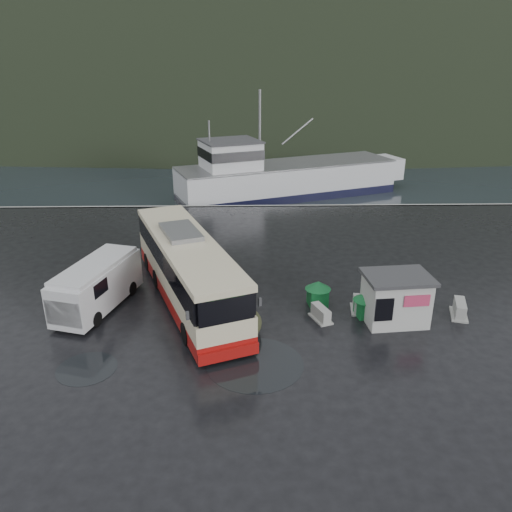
{
  "coord_description": "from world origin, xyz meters",
  "views": [
    {
      "loc": [
        1.02,
        -23.84,
        12.87
      ],
      "look_at": [
        1.62,
        3.65,
        1.7
      ],
      "focal_mm": 35.0,
      "sensor_mm": 36.0,
      "label": 1
    }
  ],
  "objects_px": {
    "jersey_barrier_a": "(320,319)",
    "fishing_trawler": "(287,182)",
    "coach_bus": "(189,299)",
    "waste_bin_left": "(317,305)",
    "jersey_barrier_b": "(357,310)",
    "dome_tent": "(239,335)",
    "waste_bin_right": "(365,316)",
    "ticket_kiosk": "(393,321)",
    "jersey_barrier_c": "(458,316)",
    "white_van": "(100,307)"
  },
  "relations": [
    {
      "from": "white_van",
      "to": "jersey_barrier_b",
      "type": "relative_size",
      "value": 4.4
    },
    {
      "from": "fishing_trawler",
      "to": "waste_bin_left",
      "type": "bearing_deg",
      "value": -112.24
    },
    {
      "from": "jersey_barrier_a",
      "to": "fishing_trawler",
      "type": "distance_m",
      "value": 29.92
    },
    {
      "from": "dome_tent",
      "to": "jersey_barrier_c",
      "type": "bearing_deg",
      "value": 8.4
    },
    {
      "from": "ticket_kiosk",
      "to": "jersey_barrier_b",
      "type": "xyz_separation_m",
      "value": [
        -1.61,
        1.17,
        0.0
      ]
    },
    {
      "from": "white_van",
      "to": "ticket_kiosk",
      "type": "height_order",
      "value": "white_van"
    },
    {
      "from": "jersey_barrier_a",
      "to": "jersey_barrier_b",
      "type": "bearing_deg",
      "value": 24.02
    },
    {
      "from": "jersey_barrier_a",
      "to": "fishing_trawler",
      "type": "height_order",
      "value": "fishing_trawler"
    },
    {
      "from": "ticket_kiosk",
      "to": "jersey_barrier_c",
      "type": "distance_m",
      "value": 3.66
    },
    {
      "from": "white_van",
      "to": "dome_tent",
      "type": "relative_size",
      "value": 2.04
    },
    {
      "from": "waste_bin_left",
      "to": "ticket_kiosk",
      "type": "relative_size",
      "value": 0.43
    },
    {
      "from": "dome_tent",
      "to": "jersey_barrier_a",
      "type": "relative_size",
      "value": 2.1
    },
    {
      "from": "waste_bin_right",
      "to": "jersey_barrier_b",
      "type": "relative_size",
      "value": 0.96
    },
    {
      "from": "ticket_kiosk",
      "to": "jersey_barrier_a",
      "type": "height_order",
      "value": "ticket_kiosk"
    },
    {
      "from": "coach_bus",
      "to": "waste_bin_left",
      "type": "height_order",
      "value": "coach_bus"
    },
    {
      "from": "dome_tent",
      "to": "jersey_barrier_b",
      "type": "xyz_separation_m",
      "value": [
        6.36,
        2.41,
        0.0
      ]
    },
    {
      "from": "coach_bus",
      "to": "jersey_barrier_a",
      "type": "distance_m",
      "value": 7.5
    },
    {
      "from": "waste_bin_right",
      "to": "jersey_barrier_c",
      "type": "bearing_deg",
      "value": -0.93
    },
    {
      "from": "coach_bus",
      "to": "waste_bin_right",
      "type": "bearing_deg",
      "value": -33.5
    },
    {
      "from": "coach_bus",
      "to": "waste_bin_left",
      "type": "distance_m",
      "value": 7.19
    },
    {
      "from": "ticket_kiosk",
      "to": "white_van",
      "type": "bearing_deg",
      "value": 168.01
    },
    {
      "from": "coach_bus",
      "to": "white_van",
      "type": "relative_size",
      "value": 2.17
    },
    {
      "from": "white_van",
      "to": "fishing_trawler",
      "type": "xyz_separation_m",
      "value": [
        12.52,
        28.27,
        0.0
      ]
    },
    {
      "from": "waste_bin_left",
      "to": "white_van",
      "type": "bearing_deg",
      "value": -179.97
    },
    {
      "from": "white_van",
      "to": "waste_bin_left",
      "type": "xyz_separation_m",
      "value": [
        11.94,
        0.01,
        0.0
      ]
    },
    {
      "from": "dome_tent",
      "to": "ticket_kiosk",
      "type": "height_order",
      "value": "ticket_kiosk"
    },
    {
      "from": "white_van",
      "to": "waste_bin_left",
      "type": "relative_size",
      "value": 4.4
    },
    {
      "from": "waste_bin_right",
      "to": "jersey_barrier_c",
      "type": "relative_size",
      "value": 0.83
    },
    {
      "from": "coach_bus",
      "to": "dome_tent",
      "type": "xyz_separation_m",
      "value": [
        2.87,
        -3.91,
        0.0
      ]
    },
    {
      "from": "coach_bus",
      "to": "jersey_barrier_c",
      "type": "relative_size",
      "value": 8.3
    },
    {
      "from": "dome_tent",
      "to": "fishing_trawler",
      "type": "distance_m",
      "value": 31.74
    },
    {
      "from": "ticket_kiosk",
      "to": "fishing_trawler",
      "type": "height_order",
      "value": "fishing_trawler"
    },
    {
      "from": "jersey_barrier_b",
      "to": "fishing_trawler",
      "type": "xyz_separation_m",
      "value": [
        -1.5,
        28.96,
        0.0
      ]
    },
    {
      "from": "dome_tent",
      "to": "jersey_barrier_b",
      "type": "height_order",
      "value": "dome_tent"
    },
    {
      "from": "waste_bin_left",
      "to": "jersey_barrier_b",
      "type": "bearing_deg",
      "value": -18.38
    },
    {
      "from": "jersey_barrier_c",
      "to": "dome_tent",
      "type": "bearing_deg",
      "value": -171.6
    },
    {
      "from": "waste_bin_right",
      "to": "coach_bus",
      "type": "bearing_deg",
      "value": 167.44
    },
    {
      "from": "dome_tent",
      "to": "fishing_trawler",
      "type": "height_order",
      "value": "fishing_trawler"
    },
    {
      "from": "white_van",
      "to": "dome_tent",
      "type": "height_order",
      "value": "white_van"
    },
    {
      "from": "waste_bin_right",
      "to": "dome_tent",
      "type": "xyz_separation_m",
      "value": [
        -6.62,
        -1.79,
        0.0
      ]
    },
    {
      "from": "jersey_barrier_a",
      "to": "jersey_barrier_c",
      "type": "relative_size",
      "value": 0.89
    },
    {
      "from": "fishing_trawler",
      "to": "ticket_kiosk",
      "type": "bearing_deg",
      "value": -105.15
    },
    {
      "from": "waste_bin_left",
      "to": "coach_bus",
      "type": "bearing_deg",
      "value": 173.56
    },
    {
      "from": "dome_tent",
      "to": "ticket_kiosk",
      "type": "relative_size",
      "value": 0.93
    },
    {
      "from": "white_van",
      "to": "waste_bin_right",
      "type": "relative_size",
      "value": 4.6
    },
    {
      "from": "ticket_kiosk",
      "to": "jersey_barrier_a",
      "type": "distance_m",
      "value": 3.76
    },
    {
      "from": "waste_bin_left",
      "to": "fishing_trawler",
      "type": "relative_size",
      "value": 0.05
    },
    {
      "from": "ticket_kiosk",
      "to": "waste_bin_right",
      "type": "bearing_deg",
      "value": 152.37
    },
    {
      "from": "white_van",
      "to": "jersey_barrier_b",
      "type": "distance_m",
      "value": 14.04
    },
    {
      "from": "waste_bin_right",
      "to": "jersey_barrier_a",
      "type": "height_order",
      "value": "waste_bin_right"
    }
  ]
}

